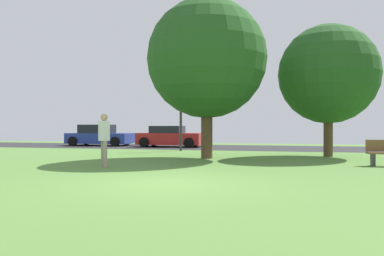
# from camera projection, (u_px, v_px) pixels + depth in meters

# --- Properties ---
(ground_plane) EXTENTS (44.00, 44.00, 0.00)m
(ground_plane) POSITION_uv_depth(u_px,v_px,m) (164.00, 184.00, 9.42)
(ground_plane) COLOR #547F38
(road_strip) EXTENTS (44.00, 6.40, 0.01)m
(road_strip) POSITION_uv_depth(u_px,v_px,m) (241.00, 148.00, 24.98)
(road_strip) COLOR #28282B
(road_strip) RESTS_ON ground_plane
(oak_tree_center) EXTENTS (5.08, 5.08, 6.78)m
(oak_tree_center) POSITION_uv_depth(u_px,v_px,m) (207.00, 59.00, 16.83)
(oak_tree_center) COLOR brown
(oak_tree_center) RESTS_ON ground_plane
(oak_tree_left) EXTENTS (4.45, 4.45, 5.94)m
(oak_tree_left) POSITION_uv_depth(u_px,v_px,m) (328.00, 74.00, 17.87)
(oak_tree_left) COLOR brown
(oak_tree_left) RESTS_ON ground_plane
(person_catcher) EXTENTS (0.37, 0.39, 1.79)m
(person_catcher) POSITION_uv_depth(u_px,v_px,m) (104.00, 137.00, 13.28)
(person_catcher) COLOR gray
(person_catcher) RESTS_ON ground_plane
(parked_car_blue) EXTENTS (4.46, 2.11, 1.46)m
(parked_car_blue) POSITION_uv_depth(u_px,v_px,m) (99.00, 136.00, 27.69)
(parked_car_blue) COLOR #233893
(parked_car_blue) RESTS_ON ground_plane
(parked_car_red) EXTENTS (4.21, 2.11, 1.37)m
(parked_car_red) POSITION_uv_depth(u_px,v_px,m) (170.00, 137.00, 26.02)
(parked_car_red) COLOR #B21E1E
(parked_car_red) RESTS_ON ground_plane
(street_lamp_post) EXTENTS (0.14, 0.14, 4.50)m
(street_lamp_post) POSITION_uv_depth(u_px,v_px,m) (181.00, 110.00, 21.95)
(street_lamp_post) COLOR #2D2D33
(street_lamp_post) RESTS_ON ground_plane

